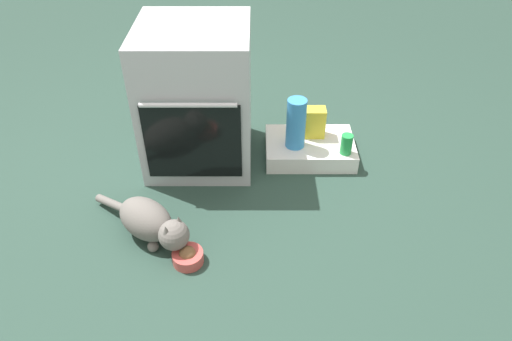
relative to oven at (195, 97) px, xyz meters
The scene contains 8 objects.
ground 0.62m from the oven, 89.44° to the right, with size 8.00×8.00×0.00m, color #284238.
oven is the anchor object (origin of this frame).
pantry_cabinet 0.74m from the oven, ahead, with size 0.52×0.36×0.10m, color white.
food_bowl 0.90m from the oven, 88.93° to the right, with size 0.14×0.14×0.09m.
cat 0.76m from the oven, 103.98° to the right, with size 0.54×0.45×0.21m.
snack_bag 0.71m from the oven, ahead, with size 0.12×0.09×0.18m, color yellow.
water_bottle 0.57m from the oven, ahead, with size 0.11×0.11×0.30m, color #388CD1.
soda_can 0.88m from the oven, ahead, with size 0.07×0.07×0.12m, color green.
Camera 1 is at (0.32, -1.79, 1.69)m, focal length 32.92 mm.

